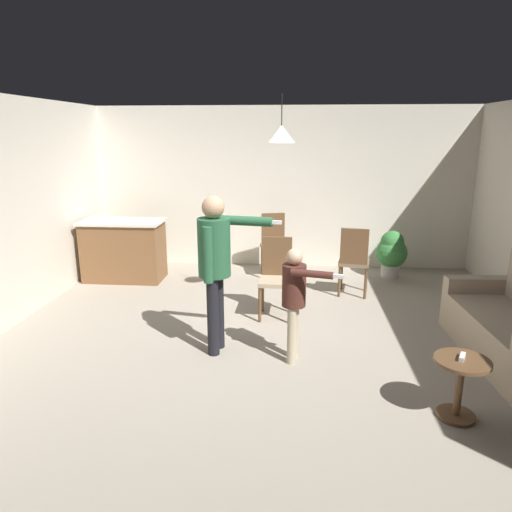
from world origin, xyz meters
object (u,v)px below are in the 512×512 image
at_px(person_adult, 216,258).
at_px(dining_chair_by_counter, 276,274).
at_px(person_child, 295,293).
at_px(side_table_by_couch, 460,381).
at_px(dining_chair_centre_back, 274,242).
at_px(potted_plant_corner, 392,252).
at_px(kitchen_counter, 124,250).
at_px(dining_chair_near_wall, 354,259).
at_px(spare_remote_on_table, 462,357).

distance_m(person_adult, dining_chair_by_counter, 1.30).
relative_size(person_adult, person_child, 1.41).
xyz_separation_m(side_table_by_couch, person_adult, (-2.15, 1.03, 0.71)).
bearing_deg(dining_chair_centre_back, dining_chair_by_counter, 80.78).
bearing_deg(potted_plant_corner, kitchen_counter, -173.42).
xyz_separation_m(kitchen_counter, dining_chair_centre_back, (2.34, 0.46, 0.07)).
bearing_deg(potted_plant_corner, dining_chair_by_counter, -134.87).
xyz_separation_m(dining_chair_near_wall, potted_plant_corner, (0.72, 0.96, -0.13)).
xyz_separation_m(person_child, dining_chair_near_wall, (0.83, 2.05, -0.19)).
relative_size(person_adult, dining_chair_near_wall, 1.67).
xyz_separation_m(person_adult, dining_chair_centre_back, (0.47, 2.83, -0.49)).
distance_m(kitchen_counter, spare_remote_on_table, 5.25).
relative_size(dining_chair_near_wall, dining_chair_centre_back, 1.00).
height_order(person_adult, spare_remote_on_table, person_adult).
bearing_deg(person_child, person_adult, -87.96).
relative_size(person_child, potted_plant_corner, 1.56).
distance_m(dining_chair_near_wall, spare_remote_on_table, 2.96).
relative_size(dining_chair_near_wall, potted_plant_corner, 1.32).
relative_size(dining_chair_centre_back, potted_plant_corner, 1.32).
bearing_deg(dining_chair_near_wall, person_child, -102.28).
distance_m(side_table_by_couch, dining_chair_by_counter, 2.63).
distance_m(dining_chair_near_wall, dining_chair_centre_back, 1.50).
distance_m(kitchen_counter, person_child, 3.69).
bearing_deg(dining_chair_near_wall, potted_plant_corner, 62.91).
bearing_deg(dining_chair_centre_back, spare_remote_on_table, 100.86).
bearing_deg(kitchen_counter, side_table_by_couch, -40.18).
distance_m(dining_chair_by_counter, dining_chair_centre_back, 1.77).
distance_m(side_table_by_couch, dining_chair_near_wall, 2.98).
bearing_deg(dining_chair_by_counter, kitchen_counter, -26.64).
relative_size(person_child, dining_chair_near_wall, 1.18).
distance_m(side_table_by_couch, person_child, 1.65).
relative_size(kitchen_counter, spare_remote_on_table, 9.69).
bearing_deg(person_child, dining_chair_near_wall, 171.10).
height_order(side_table_by_couch, dining_chair_near_wall, dining_chair_near_wall).
relative_size(kitchen_counter, dining_chair_centre_back, 1.26).
relative_size(side_table_by_couch, dining_chair_centre_back, 0.52).
distance_m(dining_chair_by_counter, dining_chair_near_wall, 1.35).
bearing_deg(person_adult, potted_plant_corner, 149.40).
relative_size(person_adult, spare_remote_on_table, 12.81).
bearing_deg(dining_chair_near_wall, spare_remote_on_table, -70.44).
bearing_deg(spare_remote_on_table, dining_chair_by_counter, 126.95).
bearing_deg(spare_remote_on_table, kitchen_counter, 139.86).
relative_size(person_adult, dining_chair_by_counter, 1.67).
distance_m(kitchen_counter, dining_chair_near_wall, 3.54).
bearing_deg(kitchen_counter, dining_chair_centre_back, 11.22).
bearing_deg(person_child, potted_plant_corner, 165.91).
bearing_deg(dining_chair_centre_back, person_child, 83.87).
xyz_separation_m(dining_chair_centre_back, potted_plant_corner, (1.89, 0.02, -0.13)).
xyz_separation_m(person_adult, dining_chair_by_counter, (0.58, 1.06, -0.49)).
relative_size(side_table_by_couch, potted_plant_corner, 0.69).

